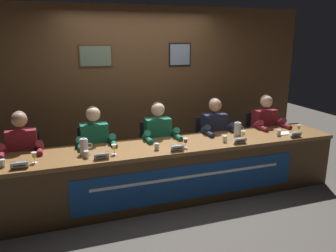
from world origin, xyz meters
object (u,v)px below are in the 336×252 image
at_px(panelist_far_left, 23,153).
at_px(juice_glass_far_left, 34,155).
at_px(conference_table, 171,164).
at_px(nameplate_center, 177,148).
at_px(chair_far_right, 258,141).
at_px(chair_far_left, 26,168).
at_px(chair_left, 95,160).
at_px(panelist_center, 159,139).
at_px(panelist_left, 95,145).
at_px(nameplate_right, 240,141).
at_px(juice_glass_far_right, 299,127).
at_px(nameplate_far_left, 19,165).
at_px(panelist_right, 216,133).
at_px(water_pitcher_left_side, 84,146).
at_px(chair_right, 210,147).
at_px(water_cup_far_right, 279,133).
at_px(nameplate_left, 101,156).
at_px(panelist_far_right, 267,128).
at_px(chair_center, 155,153).
at_px(document_stack_far_right, 284,133).
at_px(water_pitcher_right_side, 238,129).
at_px(water_cup_left, 86,155).
at_px(juice_glass_center, 186,141).
at_px(juice_glass_right, 243,134).
at_px(water_cup_right, 225,139).
at_px(water_cup_center, 157,147).
at_px(nameplate_far_right, 296,135).

height_order(panelist_far_left, juice_glass_far_left, panelist_far_left).
relative_size(conference_table, nameplate_center, 27.52).
bearing_deg(conference_table, nameplate_center, -85.68).
height_order(nameplate_center, chair_far_right, chair_far_right).
relative_size(chair_far_left, chair_left, 1.00).
distance_m(panelist_center, nameplate_center, 0.65).
xyz_separation_m(panelist_left, chair_far_right, (2.68, 0.20, -0.28)).
relative_size(nameplate_right, juice_glass_far_right, 1.48).
bearing_deg(nameplate_far_left, juice_glass_far_right, 2.10).
relative_size(panelist_left, panelist_right, 1.00).
xyz_separation_m(juice_glass_far_right, water_pitcher_left_side, (-3.05, 0.11, 0.01)).
bearing_deg(chair_right, water_cup_far_right, -44.39).
relative_size(nameplate_left, panelist_far_right, 0.14).
xyz_separation_m(chair_far_left, chair_center, (1.79, 0.00, 0.00)).
distance_m(juice_glass_far_right, document_stack_far_right, 0.23).
height_order(nameplate_far_left, water_pitcher_right_side, water_pitcher_right_side).
bearing_deg(nameplate_right, water_cup_left, 176.65).
distance_m(chair_far_left, panelist_far_left, 0.34).
xyz_separation_m(panelist_left, panelist_right, (1.79, 0.00, 0.00)).
height_order(chair_left, juice_glass_center, chair_left).
distance_m(nameplate_center, nameplate_right, 0.89).
xyz_separation_m(nameplate_left, nameplate_right, (1.81, -0.01, 0.00)).
height_order(panelist_center, panelist_right, same).
bearing_deg(panelist_far_left, juice_glass_right, -10.14).
bearing_deg(juice_glass_right, document_stack_far_right, 4.52).
bearing_deg(panelist_center, nameplate_left, -145.15).
height_order(water_cup_left, water_cup_right, same).
bearing_deg(chair_center, juice_glass_far_left, -156.92).
height_order(water_cup_center, juice_glass_far_right, juice_glass_far_right).
height_order(conference_table, water_cup_far_right, water_cup_far_right).
relative_size(panelist_center, chair_right, 1.36).
distance_m(conference_table, juice_glass_center, 0.36).
xyz_separation_m(nameplate_center, nameplate_right, (0.89, 0.01, 0.00)).
height_order(panelist_far_left, panelist_right, same).
bearing_deg(panelist_center, chair_left, 167.39).
distance_m(juice_glass_center, nameplate_far_right, 1.63).
xyz_separation_m(chair_center, chair_far_right, (1.79, 0.00, 0.00)).
xyz_separation_m(conference_table, water_cup_right, (0.75, -0.03, 0.26)).
bearing_deg(nameplate_far_left, water_cup_left, 8.05).
relative_size(chair_left, juice_glass_far_right, 7.33).
bearing_deg(juice_glass_far_left, chair_left, 43.40).
height_order(chair_right, water_cup_right, chair_right).
relative_size(conference_table, panelist_left, 3.85).
bearing_deg(panelist_center, water_cup_right, -34.46).
xyz_separation_m(nameplate_left, chair_center, (0.90, 0.83, -0.35)).
bearing_deg(water_pitcher_right_side, chair_center, 155.15).
height_order(nameplate_right, water_pitcher_right_side, water_pitcher_right_side).
relative_size(nameplate_far_left, nameplate_center, 1.04).
bearing_deg(chair_left, water_cup_far_right, -15.79).
xyz_separation_m(juice_glass_far_left, chair_far_right, (3.41, 0.69, -0.39)).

